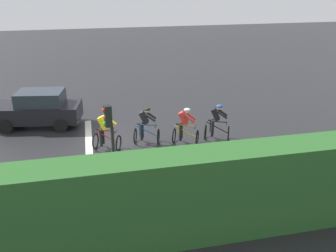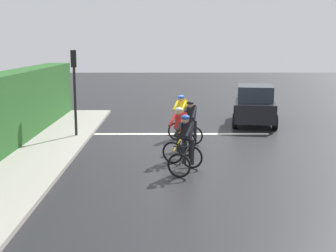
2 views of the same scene
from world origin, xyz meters
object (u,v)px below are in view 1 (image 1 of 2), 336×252
at_px(cyclist_lead, 216,123).
at_px(cyclist_mid, 146,126).
at_px(cyclist_fourth, 105,132).
at_px(car_black, 38,109).
at_px(traffic_light_near_crossing, 111,141).
at_px(cyclist_second, 185,127).

distance_m(cyclist_lead, cyclist_mid, 3.14).
height_order(cyclist_mid, cyclist_fourth, same).
bearing_deg(cyclist_mid, cyclist_lead, 84.53).
distance_m(cyclist_mid, car_black, 5.69).
distance_m(car_black, traffic_light_near_crossing, 8.14).
distance_m(cyclist_lead, traffic_light_near_crossing, 6.44).
xyz_separation_m(cyclist_mid, car_black, (-3.13, -4.75, 0.08)).
xyz_separation_m(cyclist_fourth, traffic_light_near_crossing, (4.06, 0.02, 1.43)).
distance_m(cyclist_lead, cyclist_fourth, 4.86).
bearing_deg(cyclist_fourth, cyclist_second, 86.94).
height_order(cyclist_second, car_black, car_black).
bearing_deg(cyclist_lead, cyclist_fourth, -90.60).
xyz_separation_m(car_black, traffic_light_near_crossing, (7.43, 3.04, 1.35)).
bearing_deg(cyclist_mid, car_black, -123.35).
relative_size(cyclist_mid, traffic_light_near_crossing, 0.50).
bearing_deg(cyclist_fourth, traffic_light_near_crossing, 0.29).
bearing_deg(traffic_light_near_crossing, cyclist_lead, 129.65).
distance_m(cyclist_second, cyclist_fourth, 3.38).
xyz_separation_m(cyclist_second, cyclist_fourth, (-0.18, -3.37, 0.00)).
distance_m(cyclist_fourth, traffic_light_near_crossing, 4.30).
xyz_separation_m(cyclist_second, car_black, (-3.55, -6.39, 0.08)).
bearing_deg(car_black, traffic_light_near_crossing, 22.22).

